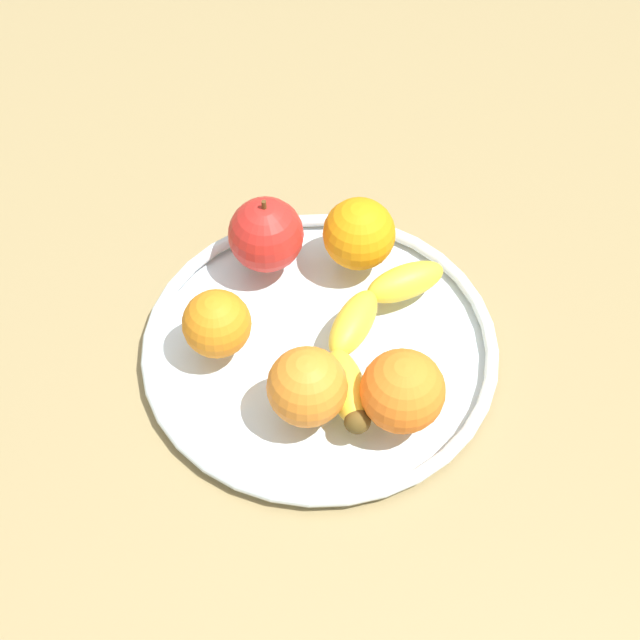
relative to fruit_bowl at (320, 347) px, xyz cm
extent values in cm
cube|color=#927E52|center=(0.00, 0.00, -2.92)|extent=(139.77, 139.77, 4.00)
cylinder|color=silver|center=(0.00, 0.00, -0.62)|extent=(30.51, 30.51, 0.60)
torus|color=silver|center=(0.00, 0.00, 0.28)|extent=(31.78, 31.78, 1.20)
ellipsoid|color=yellow|center=(-7.22, 6.15, 2.47)|extent=(7.31, 7.96, 3.18)
ellipsoid|color=yellow|center=(-1.44, 2.65, 2.47)|extent=(8.15, 4.63, 3.18)
ellipsoid|color=yellow|center=(5.25, 3.64, 2.47)|extent=(8.27, 6.43, 3.18)
ellipsoid|color=brown|center=(8.29, 5.27, 2.47)|extent=(2.81, 2.90, 2.22)
sphere|color=red|center=(-7.98, -7.17, 4.39)|extent=(7.01, 7.01, 7.01)
cylinder|color=#593819|center=(-7.98, -7.17, 8.09)|extent=(0.44, 0.44, 1.20)
sphere|color=orange|center=(5.74, 8.37, 4.37)|extent=(6.98, 6.98, 6.98)
sphere|color=orange|center=(2.60, -8.49, 3.89)|extent=(6.02, 6.02, 6.02)
sphere|color=orange|center=(7.15, 0.77, 4.23)|extent=(6.69, 6.69, 6.69)
sphere|color=orange|center=(-10.32, 1.06, 4.27)|extent=(6.77, 6.77, 6.77)
camera|label=1|loc=(48.35, 12.41, 68.55)|focal=53.34mm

